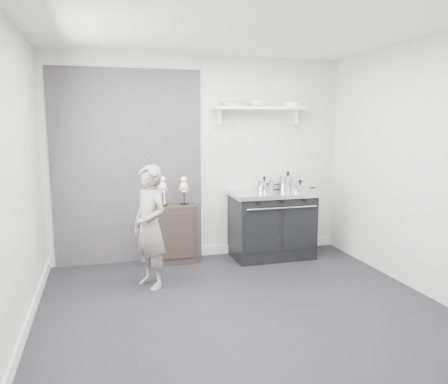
{
  "coord_description": "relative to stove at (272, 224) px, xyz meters",
  "views": [
    {
      "loc": [
        -1.29,
        -3.93,
        1.84
      ],
      "look_at": [
        0.09,
        0.95,
        1.02
      ],
      "focal_mm": 35.0,
      "sensor_mm": 36.0,
      "label": 1
    }
  ],
  "objects": [
    {
      "name": "ground",
      "position": [
        -0.92,
        -1.48,
        -0.46
      ],
      "size": [
        4.0,
        4.0,
        0.0
      ],
      "primitive_type": "plane",
      "color": "black",
      "rests_on": "ground"
    },
    {
      "name": "room_shell",
      "position": [
        -1.01,
        -1.33,
        1.18
      ],
      "size": [
        4.02,
        3.62,
        2.71
      ],
      "color": "#BCBCB9",
      "rests_on": "ground"
    },
    {
      "name": "wall_shelf",
      "position": [
        -0.12,
        0.2,
        1.55
      ],
      "size": [
        1.3,
        0.26,
        0.24
      ],
      "color": "white",
      "rests_on": "room_shell"
    },
    {
      "name": "stove",
      "position": [
        0.0,
        0.0,
        0.0
      ],
      "size": [
        1.13,
        0.71,
        0.91
      ],
      "color": "black",
      "rests_on": "ground"
    },
    {
      "name": "side_cabinet",
      "position": [
        -1.33,
        0.13,
        -0.07
      ],
      "size": [
        0.59,
        0.34,
        0.77
      ],
      "primitive_type": "cube",
      "color": "black",
      "rests_on": "ground"
    },
    {
      "name": "child",
      "position": [
        -1.71,
        -0.66,
        0.23
      ],
      "size": [
        0.53,
        0.6,
        1.38
      ],
      "primitive_type": "imported",
      "rotation": [
        0.0,
        0.0,
        -1.07
      ],
      "color": "slate",
      "rests_on": "ground"
    },
    {
      "name": "pot_back_left",
      "position": [
        -0.06,
        0.14,
        0.53
      ],
      "size": [
        0.34,
        0.25,
        0.19
      ],
      "color": "silver",
      "rests_on": "stove"
    },
    {
      "name": "pot_back_right",
      "position": [
        0.28,
        0.12,
        0.55
      ],
      "size": [
        0.38,
        0.3,
        0.25
      ],
      "color": "silver",
      "rests_on": "stove"
    },
    {
      "name": "pot_front_right",
      "position": [
        0.32,
        -0.18,
        0.51
      ],
      "size": [
        0.36,
        0.27,
        0.17
      ],
      "color": "silver",
      "rests_on": "stove"
    },
    {
      "name": "pot_front_center",
      "position": [
        -0.14,
        -0.18,
        0.51
      ],
      "size": [
        0.25,
        0.17,
        0.15
      ],
      "color": "silver",
      "rests_on": "stove"
    },
    {
      "name": "skeleton_full",
      "position": [
        -1.46,
        0.13,
        0.53
      ],
      "size": [
        0.12,
        0.08,
        0.44
      ],
      "primitive_type": null,
      "color": "silver",
      "rests_on": "side_cabinet"
    },
    {
      "name": "skeleton_torso",
      "position": [
        -1.18,
        0.13,
        0.52
      ],
      "size": [
        0.12,
        0.08,
        0.43
      ],
      "primitive_type": null,
      "color": "silver",
      "rests_on": "side_cabinet"
    },
    {
      "name": "bowl_large",
      "position": [
        -0.5,
        0.19,
        1.62
      ],
      "size": [
        0.32,
        0.32,
        0.08
      ],
      "primitive_type": "imported",
      "color": "white",
      "rests_on": "wall_shelf"
    },
    {
      "name": "bowl_small",
      "position": [
        -0.15,
        0.19,
        1.62
      ],
      "size": [
        0.23,
        0.23,
        0.07
      ],
      "primitive_type": "imported",
      "color": "white",
      "rests_on": "wall_shelf"
    },
    {
      "name": "plate_stack",
      "position": [
        0.36,
        0.19,
        1.61
      ],
      "size": [
        0.27,
        0.27,
        0.06
      ],
      "primitive_type": "cylinder",
      "color": "white",
      "rests_on": "wall_shelf"
    }
  ]
}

